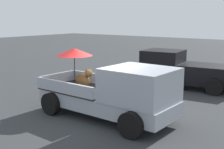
% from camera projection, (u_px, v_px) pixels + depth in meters
% --- Properties ---
extents(ground_plane, '(80.00, 80.00, 0.00)m').
position_uv_depth(ground_plane, '(106.00, 117.00, 10.47)').
color(ground_plane, '#2D3033').
extents(pickup_truck_main, '(5.10, 2.36, 2.34)m').
position_uv_depth(pickup_truck_main, '(115.00, 92.00, 10.05)').
color(pickup_truck_main, black).
rests_on(pickup_truck_main, ground).
extents(pickup_truck_red, '(4.97, 2.59, 1.80)m').
position_uv_depth(pickup_truck_red, '(182.00, 70.00, 14.94)').
color(pickup_truck_red, black).
rests_on(pickup_truck_red, ground).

